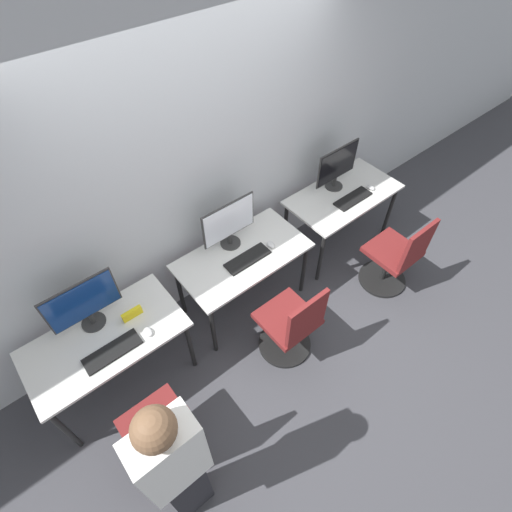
# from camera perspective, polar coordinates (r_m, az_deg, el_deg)

# --- Properties ---
(ground_plane) EXTENTS (20.00, 20.00, 0.00)m
(ground_plane) POSITION_cam_1_polar(r_m,az_deg,el_deg) (3.91, 1.17, -9.29)
(ground_plane) COLOR #3D3D42
(wall_back) EXTENTS (12.00, 0.05, 2.80)m
(wall_back) POSITION_cam_1_polar(r_m,az_deg,el_deg) (3.29, -7.08, 12.74)
(wall_back) COLOR #B7BCC1
(wall_back) RESTS_ON ground_plane
(desk_left) EXTENTS (1.17, 0.63, 0.70)m
(desk_left) POSITION_cam_1_polar(r_m,az_deg,el_deg) (3.28, -20.51, -11.61)
(desk_left) COLOR silver
(desk_left) RESTS_ON ground_plane
(monitor_left) EXTENTS (0.52, 0.18, 0.46)m
(monitor_left) POSITION_cam_1_polar(r_m,az_deg,el_deg) (3.12, -23.45, -6.28)
(monitor_left) COLOR #2D2D2D
(monitor_left) RESTS_ON desk_left
(keyboard_left) EXTENTS (0.42, 0.15, 0.02)m
(keyboard_left) POSITION_cam_1_polar(r_m,az_deg,el_deg) (3.13, -19.82, -12.70)
(keyboard_left) COLOR black
(keyboard_left) RESTS_ON desk_left
(mouse_left) EXTENTS (0.06, 0.09, 0.03)m
(mouse_left) POSITION_cam_1_polar(r_m,az_deg,el_deg) (3.12, -15.16, -10.42)
(mouse_left) COLOR silver
(mouse_left) RESTS_ON desk_left
(office_chair_left) EXTENTS (0.48, 0.48, 0.92)m
(office_chair_left) POSITION_cam_1_polar(r_m,az_deg,el_deg) (3.15, -13.18, -23.81)
(office_chair_left) COLOR black
(office_chair_left) RESTS_ON ground_plane
(person_left) EXTENTS (0.36, 0.21, 1.62)m
(person_left) POSITION_cam_1_polar(r_m,az_deg,el_deg) (2.56, -11.41, -27.33)
(person_left) COLOR #232328
(person_left) RESTS_ON ground_plane
(desk_center) EXTENTS (1.17, 0.63, 0.70)m
(desk_center) POSITION_cam_1_polar(r_m,az_deg,el_deg) (3.55, -1.91, -0.65)
(desk_center) COLOR silver
(desk_center) RESTS_ON ground_plane
(monitor_center) EXTENTS (0.52, 0.18, 0.46)m
(monitor_center) POSITION_cam_1_polar(r_m,az_deg,el_deg) (3.40, -3.88, 4.71)
(monitor_center) COLOR #2D2D2D
(monitor_center) RESTS_ON desk_center
(keyboard_center) EXTENTS (0.42, 0.15, 0.02)m
(keyboard_center) POSITION_cam_1_polar(r_m,az_deg,el_deg) (3.44, -1.22, -0.39)
(keyboard_center) COLOR black
(keyboard_center) RESTS_ON desk_center
(mouse_center) EXTENTS (0.06, 0.09, 0.03)m
(mouse_center) POSITION_cam_1_polar(r_m,az_deg,el_deg) (3.55, 2.13, 1.65)
(mouse_center) COLOR silver
(mouse_center) RESTS_ON desk_center
(office_chair_center) EXTENTS (0.48, 0.48, 0.92)m
(office_chair_center) POSITION_cam_1_polar(r_m,az_deg,el_deg) (3.45, 5.03, -10.06)
(office_chair_center) COLOR black
(office_chair_center) RESTS_ON ground_plane
(desk_right) EXTENTS (1.17, 0.63, 0.70)m
(desk_right) POSITION_cam_1_polar(r_m,az_deg,el_deg) (4.22, 12.28, 7.89)
(desk_right) COLOR silver
(desk_right) RESTS_ON ground_plane
(monitor_right) EXTENTS (0.52, 0.18, 0.46)m
(monitor_right) POSITION_cam_1_polar(r_m,az_deg,el_deg) (4.08, 11.53, 12.47)
(monitor_right) COLOR #2D2D2D
(monitor_right) RESTS_ON desk_right
(keyboard_right) EXTENTS (0.42, 0.15, 0.02)m
(keyboard_right) POSITION_cam_1_polar(r_m,az_deg,el_deg) (4.11, 13.67, 7.97)
(keyboard_right) COLOR black
(keyboard_right) RESTS_ON desk_right
(mouse_right) EXTENTS (0.06, 0.09, 0.03)m
(mouse_right) POSITION_cam_1_polar(r_m,az_deg,el_deg) (4.28, 16.09, 9.39)
(mouse_right) COLOR silver
(mouse_right) RESTS_ON desk_right
(office_chair_right) EXTENTS (0.48, 0.48, 0.92)m
(office_chair_right) POSITION_cam_1_polar(r_m,az_deg,el_deg) (4.10, 19.24, -0.42)
(office_chair_right) COLOR black
(office_chair_right) RESTS_ON ground_plane
(placard_left) EXTENTS (0.16, 0.03, 0.08)m
(placard_left) POSITION_cam_1_polar(r_m,az_deg,el_deg) (3.22, -17.29, -7.88)
(placard_left) COLOR yellow
(placard_left) RESTS_ON desk_left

